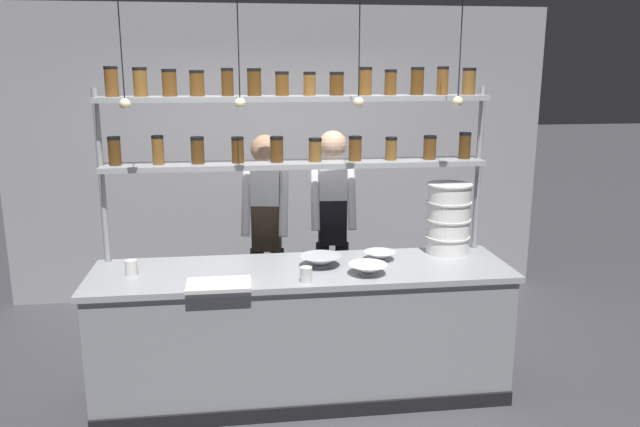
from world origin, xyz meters
name	(u,v)px	position (x,y,z in m)	size (l,w,h in m)	color
ground_plane	(303,391)	(0.00, 0.00, 0.00)	(40.00, 40.00, 0.00)	#3D3D42
back_wall	(280,155)	(0.00, 2.07, 1.41)	(5.24, 0.12, 2.82)	#939399
prep_counter	(303,331)	(0.00, 0.00, 0.46)	(2.84, 0.76, 0.92)	gray
spice_shelf_unit	(296,133)	(-0.01, 0.33, 1.81)	(2.72, 0.28, 2.26)	#999BA0
chef_left	(267,228)	(-0.21, 0.75, 1.02)	(0.40, 0.33, 1.75)	black
chef_center	(332,222)	(0.33, 0.83, 1.03)	(0.37, 0.31, 1.77)	black
container_stack	(448,218)	(1.09, 0.23, 1.18)	(0.33, 0.33, 0.52)	white
cutting_board	(219,285)	(-0.55, -0.29, 0.93)	(0.40, 0.26, 0.02)	silver
prep_bowl_near_left	(368,269)	(0.41, -0.18, 0.95)	(0.26, 0.26, 0.07)	white
prep_bowl_center_front	(321,261)	(0.13, 0.03, 0.96)	(0.28, 0.28, 0.08)	#B2B7BC
prep_bowl_center_back	(380,256)	(0.56, 0.12, 0.95)	(0.22, 0.22, 0.06)	silver
serving_cup_front	(131,268)	(-1.13, 0.00, 0.97)	(0.08, 0.08, 0.10)	silver
serving_cup_by_board	(306,275)	(-0.01, -0.28, 0.97)	(0.08, 0.08, 0.10)	silver
pendant_light_row	(298,95)	(-0.02, 0.00, 2.08)	(2.20, 0.07, 0.78)	black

